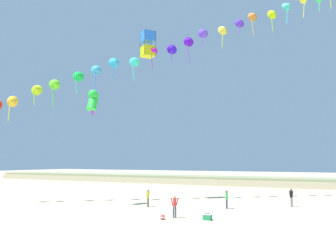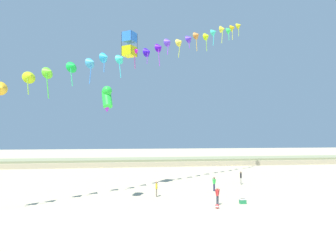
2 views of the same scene
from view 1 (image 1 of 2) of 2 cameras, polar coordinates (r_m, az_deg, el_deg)
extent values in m
plane|color=#C1B28E|center=(21.89, -8.81, -16.26)|extent=(240.00, 240.00, 0.00)
cube|color=tan|center=(61.44, 16.00, -8.76)|extent=(120.00, 8.84, 0.97)
cube|color=gray|center=(61.40, 15.98, -8.18)|extent=(120.00, 7.51, 0.55)
cylinder|color=#282D4C|center=(31.40, 9.44, -12.27)|extent=(0.11, 0.11, 0.79)
cylinder|color=#282D4C|center=(31.54, 9.38, -12.24)|extent=(0.11, 0.11, 0.79)
cylinder|color=green|center=(31.40, 9.39, -11.04)|extent=(0.21, 0.21, 0.56)
cylinder|color=green|center=(31.22, 9.46, -10.99)|extent=(0.16, 0.20, 0.53)
cylinder|color=green|center=(31.57, 9.32, -10.93)|extent=(0.16, 0.20, 0.53)
sphere|color=brown|center=(31.36, 9.38, -10.33)|extent=(0.21, 0.21, 0.21)
cylinder|color=#474C56|center=(26.19, 1.22, -13.65)|extent=(0.12, 0.12, 0.82)
cylinder|color=#474C56|center=(26.19, 0.89, -13.65)|extent=(0.12, 0.12, 0.82)
cylinder|color=red|center=(26.10, 1.05, -12.13)|extent=(0.21, 0.21, 0.58)
cylinder|color=red|center=(26.09, 1.47, -12.04)|extent=(0.21, 0.16, 0.55)
cylinder|color=red|center=(26.10, 0.63, -12.04)|extent=(0.21, 0.16, 0.55)
sphere|color=beige|center=(26.06, 1.05, -11.25)|extent=(0.22, 0.22, 0.22)
cylinder|color=gray|center=(34.07, 19.12, -11.48)|extent=(0.12, 0.12, 0.81)
cylinder|color=gray|center=(34.19, 19.27, -11.46)|extent=(0.12, 0.12, 0.81)
cylinder|color=black|center=(34.06, 19.16, -10.31)|extent=(0.21, 0.21, 0.58)
cylinder|color=black|center=(33.91, 18.97, -10.27)|extent=(0.16, 0.21, 0.55)
cylinder|color=black|center=(34.21, 19.34, -10.21)|extent=(0.16, 0.21, 0.55)
sphere|color=brown|center=(34.03, 19.13, -9.64)|extent=(0.22, 0.22, 0.22)
cylinder|color=#726656|center=(32.45, -3.17, -12.13)|extent=(0.11, 0.11, 0.77)
cylinder|color=#726656|center=(32.34, -3.30, -12.15)|extent=(0.11, 0.11, 0.77)
cylinder|color=yellow|center=(32.33, -3.23, -10.98)|extent=(0.20, 0.20, 0.55)
cylinder|color=yellow|center=(32.47, -3.07, -10.88)|extent=(0.08, 0.18, 0.52)
cylinder|color=yellow|center=(32.17, -3.39, -10.93)|extent=(0.08, 0.18, 0.52)
sphere|color=#9E7051|center=(32.29, -3.23, -10.31)|extent=(0.21, 0.21, 0.21)
cone|color=gold|center=(38.04, -23.86, 3.70)|extent=(1.33, 1.21, 1.13)
cylinder|color=yellow|center=(37.92, -24.15, 2.03)|extent=(0.09, 0.18, 1.80)
cone|color=#BADF19|center=(37.84, -20.44, 5.61)|extent=(1.40, 1.32, 1.21)
cylinder|color=#9CE539|center=(37.70, -20.71, 4.25)|extent=(0.15, 0.22, 1.38)
cone|color=#61DF25|center=(37.81, -17.73, 6.55)|extent=(1.39, 1.39, 1.20)
cylinder|color=#47E539|center=(37.58, -18.01, 4.59)|extent=(0.26, 0.26, 2.19)
cone|color=green|center=(37.69, -14.24, 7.90)|extent=(1.40, 1.35, 1.20)
cylinder|color=#39E58C|center=(37.47, -14.51, 6.31)|extent=(0.24, 0.22, 1.71)
cone|color=#399CCF|center=(37.39, -11.43, 8.94)|extent=(1.38, 1.35, 1.18)
cylinder|color=#3981E5|center=(37.11, -11.70, 7.14)|extent=(0.22, 0.21, 1.97)
cone|color=#27A5DA|center=(37.94, -8.59, 10.12)|extent=(1.29, 1.28, 1.11)
cylinder|color=#3989E5|center=(37.70, -8.84, 8.79)|extent=(0.10, 0.14, 1.39)
cone|color=#31D5BB|center=(38.24, -5.34, 10.42)|extent=(1.43, 1.40, 1.22)
cylinder|color=#39D7E5|center=(37.91, -5.58, 8.70)|extent=(0.28, 0.13, 1.93)
cone|color=#DB0FCF|center=(38.57, -2.38, 12.12)|extent=(1.36, 1.35, 1.17)
cylinder|color=#E539B2|center=(38.22, -2.61, 10.51)|extent=(0.16, 0.19, 1.84)
cone|color=#2F0FCC|center=(39.21, 0.73, 12.37)|extent=(1.34, 1.30, 1.15)
cylinder|color=#7F39E5|center=(38.93, 0.51, 11.20)|extent=(0.12, 0.15, 1.26)
cone|color=#4D0AC3|center=(39.74, 3.44, 13.53)|extent=(1.36, 1.30, 1.16)
cylinder|color=#A139E5|center=(39.30, 3.24, 11.77)|extent=(0.28, 0.18, 2.15)
cone|color=#5D39D4|center=(40.48, 5.73, 14.76)|extent=(1.34, 1.24, 1.15)
cylinder|color=#8A39E5|center=(40.12, 5.53, 13.49)|extent=(0.21, 0.24, 1.48)
cone|color=yellow|center=(41.43, 8.90, 15.13)|extent=(1.40, 1.36, 1.20)
cylinder|color=#D3E539|center=(40.99, 8.72, 13.62)|extent=(0.26, 0.28, 1.90)
cone|color=#4D2CC9|center=(42.34, 11.53, 16.09)|extent=(1.43, 1.38, 1.23)
cylinder|color=#8739E5|center=(41.99, 11.35, 15.06)|extent=(0.14, 0.14, 1.22)
cone|color=#C07029|center=(43.13, 13.56, 16.89)|extent=(1.39, 1.33, 1.19)
cylinder|color=gold|center=(42.60, 13.41, 15.33)|extent=(0.24, 0.31, 2.11)
cone|color=#B7E20C|center=(44.23, 16.50, 16.97)|extent=(1.35, 1.25, 1.15)
cylinder|color=#99E539|center=(43.71, 16.36, 15.50)|extent=(0.21, 0.28, 2.02)
cone|color=#37C6A5|center=(45.52, 18.68, 17.87)|extent=(1.40, 1.39, 1.20)
cylinder|color=#39E3E5|center=(45.00, 18.55, 16.54)|extent=(0.21, 0.24, 1.89)
cylinder|color=#C5E539|center=(46.11, 20.98, 17.20)|extent=(0.27, 0.10, 2.11)
cylinder|color=#39E583|center=(47.34, 23.09, 17.49)|extent=(0.08, 0.18, 1.49)
cylinder|color=yellow|center=(48.94, 24.62, 17.81)|extent=(0.16, 0.24, 1.88)
cylinder|color=#27D739|center=(33.78, -11.96, 3.75)|extent=(1.23, 1.66, 1.85)
sphere|color=#27D739|center=(33.91, -11.93, 4.98)|extent=(0.89, 0.89, 0.89)
cone|color=#AC2DE5|center=(33.65, -11.99, 2.24)|extent=(0.95, 0.95, 0.68)
sphere|color=black|center=(33.96, -11.92, 5.41)|extent=(0.19, 0.19, 0.19)
cube|color=#CECE10|center=(38.97, -3.25, 11.81)|extent=(1.79, 1.79, 1.10)
cube|color=blue|center=(39.49, -3.24, 14.07)|extent=(1.79, 1.79, 1.10)
cylinder|color=black|center=(39.54, -4.50, 12.80)|extent=(0.04, 0.04, 2.73)
cylinder|color=black|center=(38.42, -3.75, 13.35)|extent=(0.04, 0.04, 2.73)
cylinder|color=black|center=(38.91, -1.97, 13.09)|extent=(0.04, 0.04, 2.73)
cylinder|color=black|center=(40.02, -2.76, 12.56)|extent=(0.04, 0.04, 2.73)
cube|color=#23844C|center=(25.44, 6.34, -14.37)|extent=(0.56, 0.40, 0.36)
cube|color=silver|center=(25.41, 6.33, -13.90)|extent=(0.58, 0.41, 0.06)
cylinder|color=black|center=(25.40, 6.33, -13.77)|extent=(0.45, 0.03, 0.03)
sphere|color=red|center=(25.45, -0.88, -14.40)|extent=(0.36, 0.36, 0.36)
cylinder|color=white|center=(25.45, -0.88, -14.40)|extent=(0.36, 0.36, 0.09)
camera|label=2|loc=(20.21, -68.46, 3.78)|focal=32.00mm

